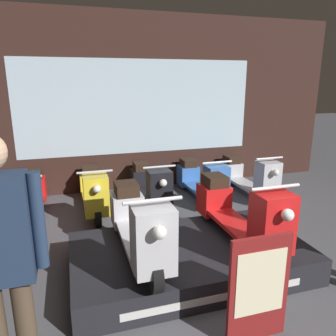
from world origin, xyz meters
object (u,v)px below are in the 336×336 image
object	(u,v)px
scooter_backrow_0	(31,197)
scooter_backrow_4	(248,176)
scooter_display_right	(238,212)
scooter_backrow_2	(150,186)
scooter_display_left	(138,224)
scooter_backrow_1	(93,191)
price_sign_board	(259,289)
scooter_backrow_3	(201,181)
person_left_browsing	(0,253)

from	to	relation	value
scooter_backrow_0	scooter_backrow_4	bearing A→B (deg)	0.00
scooter_display_right	scooter_backrow_2	world-z (taller)	scooter_display_right
scooter_backrow_2	scooter_display_right	bearing A→B (deg)	-76.31
scooter_display_left	scooter_backrow_1	xyz separation A→B (m)	(-0.30, 2.07, -0.30)
scooter_backrow_2	price_sign_board	world-z (taller)	price_sign_board
scooter_backrow_3	scooter_backrow_4	size ratio (longest dim) A/B	1.00
scooter_backrow_4	person_left_browsing	distance (m)	4.73
scooter_display_left	scooter_backrow_4	bearing A→B (deg)	39.88
person_left_browsing	scooter_display_right	bearing A→B (deg)	24.79
scooter_backrow_2	scooter_backrow_3	world-z (taller)	same
scooter_backrow_1	scooter_backrow_0	bearing A→B (deg)	180.00
scooter_display_right	person_left_browsing	distance (m)	2.43
scooter_backrow_0	scooter_backrow_2	bearing A→B (deg)	0.00
scooter_backrow_1	scooter_backrow_4	xyz separation A→B (m)	(2.77, 0.00, 0.00)
scooter_display_left	scooter_backrow_1	size ratio (longest dim) A/B	1.00
scooter_backrow_2	scooter_backrow_3	bearing A→B (deg)	0.00
scooter_display_right	price_sign_board	size ratio (longest dim) A/B	1.88
scooter_backrow_3	person_left_browsing	xyz separation A→B (m)	(-2.60, -3.07, 0.70)
scooter_backrow_4	scooter_display_right	bearing A→B (deg)	-123.02
scooter_backrow_1	scooter_backrow_2	distance (m)	0.92
scooter_display_right	scooter_backrow_3	xyz separation A→B (m)	(0.42, 2.07, -0.30)
scooter_display_right	scooter_backrow_1	distance (m)	2.53
scooter_backrow_1	scooter_backrow_3	xyz separation A→B (m)	(1.85, 0.00, 0.00)
scooter_backrow_1	scooter_backrow_3	world-z (taller)	same
scooter_display_left	price_sign_board	distance (m)	1.31
scooter_backrow_3	scooter_backrow_2	bearing A→B (deg)	180.00
person_left_browsing	scooter_backrow_2	bearing A→B (deg)	61.39
scooter_display_left	scooter_display_right	bearing A→B (deg)	0.00
scooter_backrow_1	scooter_display_right	bearing A→B (deg)	-55.38
scooter_backrow_1	scooter_backrow_2	xyz separation A→B (m)	(0.92, 0.00, 0.00)
scooter_display_right	person_left_browsing	world-z (taller)	person_left_browsing
person_left_browsing	price_sign_board	size ratio (longest dim) A/B	1.94
scooter_display_right	scooter_backrow_1	xyz separation A→B (m)	(-1.43, 2.07, -0.30)
scooter_backrow_0	scooter_backrow_2	distance (m)	1.85
scooter_display_right	scooter_backrow_1	world-z (taller)	scooter_display_right
scooter_display_right	scooter_backrow_3	size ratio (longest dim) A/B	1.00
scooter_display_left	scooter_backrow_0	size ratio (longest dim) A/B	1.00
scooter_display_left	price_sign_board	world-z (taller)	scooter_display_left
scooter_backrow_0	price_sign_board	xyz separation A→B (m)	(1.95, -3.15, 0.13)
scooter_backrow_2	scooter_backrow_1	bearing A→B (deg)	180.00
scooter_display_right	scooter_backrow_3	bearing A→B (deg)	78.52
scooter_display_right	scooter_backrow_0	world-z (taller)	scooter_display_right
scooter_backrow_3	person_left_browsing	bearing A→B (deg)	-130.23
price_sign_board	scooter_display_right	bearing A→B (deg)	69.53
scooter_backrow_0	scooter_display_right	bearing A→B (deg)	-41.33
scooter_backrow_2	person_left_browsing	bearing A→B (deg)	-118.61
scooter_display_right	scooter_backrow_2	size ratio (longest dim) A/B	1.00
scooter_backrow_3	person_left_browsing	size ratio (longest dim) A/B	0.97
scooter_display_right	scooter_backrow_0	xyz separation A→B (m)	(-2.35, 2.07, -0.30)
scooter_backrow_0	price_sign_board	size ratio (longest dim) A/B	1.88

